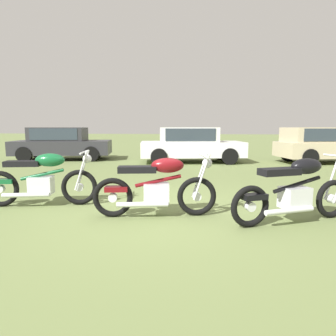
{
  "coord_description": "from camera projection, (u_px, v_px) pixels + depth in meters",
  "views": [
    {
      "loc": [
        0.97,
        -4.8,
        1.42
      ],
      "look_at": [
        0.01,
        1.16,
        0.59
      ],
      "focal_mm": 31.34,
      "sensor_mm": 36.0,
      "label": 1
    }
  ],
  "objects": [
    {
      "name": "car_beige",
      "position": [
        327.0,
        142.0,
        11.77
      ],
      "size": [
        4.48,
        2.69,
        1.43
      ],
      "rotation": [
        0.0,
        0.0,
        0.25
      ],
      "color": "#BCAD8C",
      "rests_on": "ground"
    },
    {
      "name": "car_white",
      "position": [
        190.0,
        143.0,
        12.02
      ],
      "size": [
        4.42,
        2.62,
        1.43
      ],
      "rotation": [
        0.0,
        0.0,
        0.21
      ],
      "color": "silver",
      "rests_on": "ground"
    },
    {
      "name": "motorcycle_green",
      "position": [
        41.0,
        180.0,
        5.33
      ],
      "size": [
        2.01,
        0.86,
        1.02
      ],
      "rotation": [
        0.0,
        0.0,
        0.25
      ],
      "color": "black",
      "rests_on": "ground"
    },
    {
      "name": "car_charcoal",
      "position": [
        61.0,
        142.0,
        13.0
      ],
      "size": [
        4.44,
        2.77,
        1.43
      ],
      "rotation": [
        0.0,
        0.0,
        0.25
      ],
      "color": "#2D2D33",
      "rests_on": "ground"
    },
    {
      "name": "motorcycle_black",
      "position": [
        296.0,
        191.0,
        4.39
      ],
      "size": [
        1.93,
        1.19,
        1.02
      ],
      "rotation": [
        0.0,
        0.0,
        0.47
      ],
      "color": "black",
      "rests_on": "ground"
    },
    {
      "name": "ground_plane",
      "position": [
        157.0,
        211.0,
        5.04
      ],
      "size": [
        120.0,
        120.0,
        0.0
      ],
      "primitive_type": "plane",
      "color": "olive"
    },
    {
      "name": "motorcycle_maroon",
      "position": [
        157.0,
        187.0,
        4.69
      ],
      "size": [
        1.96,
        0.81,
        1.02
      ],
      "rotation": [
        0.0,
        0.0,
        0.22
      ],
      "color": "black",
      "rests_on": "ground"
    }
  ]
}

